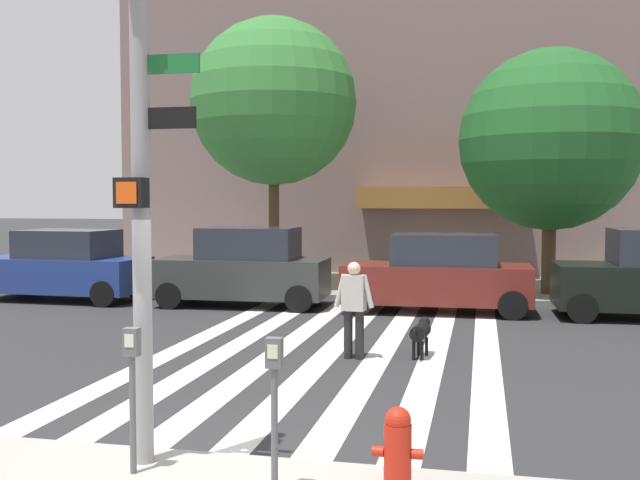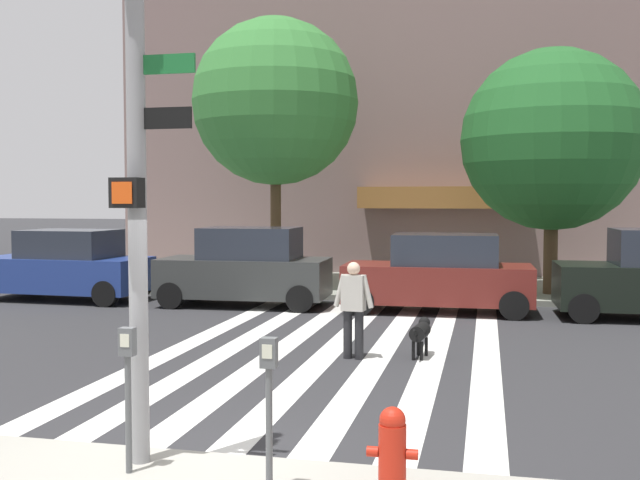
{
  "view_description": "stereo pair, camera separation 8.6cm",
  "coord_description": "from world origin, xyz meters",
  "views": [
    {
      "loc": [
        2.81,
        -6.89,
        2.69
      ],
      "look_at": [
        -0.08,
        6.31,
        1.94
      ],
      "focal_mm": 41.47,
      "sensor_mm": 36.0,
      "label": 1
    },
    {
      "loc": [
        2.9,
        -6.87,
        2.69
      ],
      "look_at": [
        -0.08,
        6.31,
        1.94
      ],
      "focal_mm": 41.47,
      "sensor_mm": 36.0,
      "label": 2
    }
  ],
  "objects": [
    {
      "name": "parking_meter_curbside",
      "position": [
        -0.32,
        -0.7,
        1.03
      ],
      "size": [
        0.14,
        0.11,
        1.36
      ],
      "color": "#515456",
      "rests_on": "sidewalk_near"
    },
    {
      "name": "pedestrian_dog_walker",
      "position": [
        0.73,
        5.29,
        0.93
      ],
      "size": [
        0.71,
        0.28,
        1.64
      ],
      "color": "black",
      "rests_on": "ground_plane"
    },
    {
      "name": "sidewalk_far",
      "position": [
        0.0,
        15.24,
        0.07
      ],
      "size": [
        80.0,
        6.0,
        0.15
      ],
      "primitive_type": "cube",
      "color": "gray",
      "rests_on": "ground_plane"
    },
    {
      "name": "parked_car_near_curb",
      "position": [
        -8.06,
        10.78,
        0.9
      ],
      "size": [
        4.47,
        2.1,
        1.88
      ],
      "color": "navy",
      "rests_on": "ground_plane"
    },
    {
      "name": "parked_car_behind_first",
      "position": [
        -3.01,
        10.78,
        0.95
      ],
      "size": [
        4.27,
        2.01,
        1.98
      ],
      "color": "#2F3130",
      "rests_on": "ground_plane"
    },
    {
      "name": "dog_on_leash",
      "position": [
        1.82,
        5.64,
        0.44
      ],
      "size": [
        0.32,
        0.98,
        0.65
      ],
      "color": "black",
      "rests_on": "ground_plane"
    },
    {
      "name": "crosswalk_stripes",
      "position": [
        0.22,
        6.12,
        0.0
      ],
      "size": [
        5.85,
        11.64,
        0.01
      ],
      "color": "silver",
      "rests_on": "ground_plane"
    },
    {
      "name": "street_tree_middle",
      "position": [
        4.58,
        13.79,
        4.27
      ],
      "size": [
        4.84,
        4.84,
        6.55
      ],
      "color": "#4C3823",
      "rests_on": "sidewalk_far"
    },
    {
      "name": "traffic_light_pole",
      "position": [
        -0.34,
        -0.45,
        3.52
      ],
      "size": [
        0.74,
        0.46,
        5.8
      ],
      "color": "gray",
      "rests_on": "sidewalk_near"
    },
    {
      "name": "ground_plane",
      "position": [
        0.0,
        6.12,
        0.0
      ],
      "size": [
        160.0,
        160.0,
        0.0
      ],
      "primitive_type": "plane",
      "color": "#2B2B2D"
    },
    {
      "name": "parking_meter_second_along",
      "position": [
        1.09,
        -0.88,
        1.03
      ],
      "size": [
        0.14,
        0.11,
        1.36
      ],
      "color": "#515456",
      "rests_on": "sidewalk_near"
    },
    {
      "name": "fire_hydrant",
      "position": [
        2.13,
        -0.66,
        0.52
      ],
      "size": [
        0.44,
        0.32,
        0.76
      ],
      "color": "red",
      "rests_on": "sidewalk_near"
    },
    {
      "name": "street_tree_nearest",
      "position": [
        -3.17,
        14.03,
        5.52
      ],
      "size": [
        4.86,
        4.86,
        7.81
      ],
      "color": "#4C3823",
      "rests_on": "sidewalk_far"
    },
    {
      "name": "parked_car_third_in_line",
      "position": [
        1.81,
        10.78,
        0.9
      ],
      "size": [
        4.45,
        1.95,
        1.87
      ],
      "color": "maroon",
      "rests_on": "ground_plane"
    }
  ]
}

